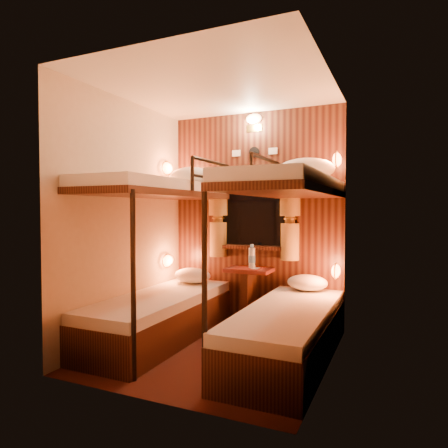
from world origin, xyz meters
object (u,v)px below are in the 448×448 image
at_px(bottle_right, 252,258).
at_px(bottle_left, 253,259).
at_px(bunk_right, 288,295).
at_px(table, 249,289).
at_px(bunk_left, 160,284).

bearing_deg(bottle_right, bottle_left, 97.91).
bearing_deg(bunk_right, table, 129.67).
relative_size(bunk_right, bottle_right, 7.10).
xyz_separation_m(bottle_left, bottle_right, (0.00, -0.04, 0.02)).
distance_m(bunk_right, bottle_right, 1.03).
bearing_deg(bottle_left, bottle_right, -82.09).
distance_m(bunk_right, bottle_left, 1.06).
bearing_deg(bunk_left, table, 50.33).
xyz_separation_m(bunk_right, bottle_right, (-0.62, 0.80, 0.21)).
bearing_deg(table, bottle_left, 67.66).
bearing_deg(bunk_left, bottle_left, 51.29).
bearing_deg(bunk_right, bunk_left, 180.00).
height_order(bunk_left, bottle_right, bunk_left).
distance_m(table, bottle_left, 0.33).
relative_size(bunk_right, bottle_left, 8.75).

